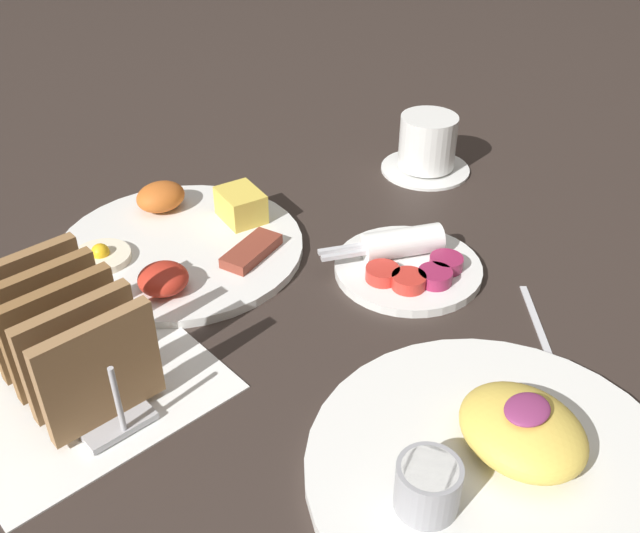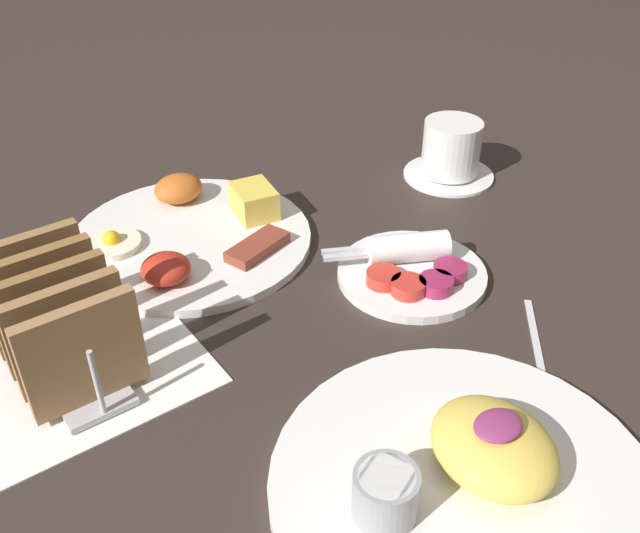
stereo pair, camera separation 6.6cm
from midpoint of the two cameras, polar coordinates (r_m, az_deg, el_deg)
ground_plane at (r=0.70m, az=-2.21°, el=-5.28°), size 3.00×3.00×0.00m
napkin_flat at (r=0.69m, az=-21.54°, el=-8.58°), size 0.22×0.22×0.00m
plate_breakfast at (r=0.83m, az=-13.30°, el=1.88°), size 0.28×0.28×0.05m
plate_condiments at (r=0.77m, az=4.62°, el=0.16°), size 0.16×0.16×0.04m
plate_foreground at (r=0.58m, az=10.86°, el=-15.10°), size 0.30×0.30×0.06m
toast_rack at (r=0.66m, az=-22.47°, el=-5.39°), size 0.10×0.18×0.10m
coffee_cup at (r=0.97m, az=6.62°, el=9.50°), size 0.12×0.12×0.08m
teaspoon at (r=0.71m, az=14.96°, el=-5.74°), size 0.10×0.10×0.01m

